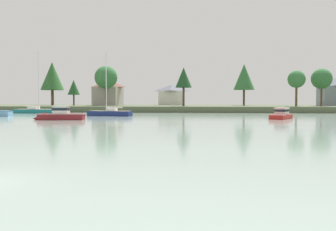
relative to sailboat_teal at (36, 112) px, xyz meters
The scene contains 14 objects.
far_shore_bank 47.48m from the sailboat_teal, 47.77° to the left, with size 170.98×55.63×1.48m, color #4C563D.
sailboat_teal is the anchor object (origin of this frame).
cruiser_maroon 32.47m from the sailboat_teal, 57.47° to the right, with size 7.83×3.14×4.09m.
sailboat_navy 25.12m from the sailboat_teal, 31.46° to the right, with size 8.58×3.34×12.47m.
cruiser_red 55.21m from the sailboat_teal, 20.96° to the right, with size 4.86×7.12×3.22m.
shore_tree_inland_b 64.92m from the sailboat_teal, 15.09° to the left, with size 4.46×4.46×9.21m.
shore_tree_left 25.99m from the sailboat_teal, 65.03° to the left, with size 6.55×6.55×11.51m.
shore_tree_right_mid 39.77m from the sailboat_teal, 109.18° to the left, with size 7.64×7.64×14.47m.
shore_tree_center_left 28.86m from the sailboat_teal, 93.84° to the left, with size 3.74×3.74×7.92m.
shore_tree_center 61.58m from the sailboat_teal, 33.74° to the left, with size 6.43×6.43×12.76m.
shore_tree_center_right 73.56m from the sailboat_teal, 17.17° to the left, with size 5.44×5.44×10.07m.
shore_tree_inland_c 38.06m from the sailboat_teal, 26.66° to the left, with size 4.36×4.36×10.32m.
cottage_hillside 52.88m from the sailboat_teal, 59.29° to the left, with size 9.07×8.89×7.11m.
cottage_behind_trees 32.57m from the sailboat_teal, 75.24° to the left, with size 8.13×10.61×8.03m.
Camera 1 is at (8.18, -10.84, 2.75)m, focal length 37.90 mm.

